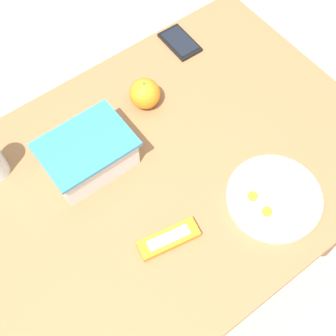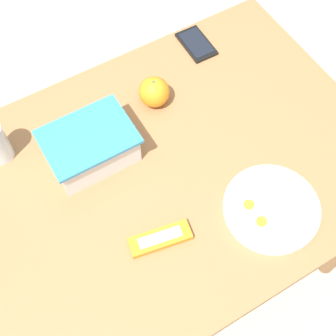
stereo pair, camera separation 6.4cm
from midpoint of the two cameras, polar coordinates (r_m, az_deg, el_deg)
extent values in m
plane|color=#B2A899|center=(1.86, -1.58, -11.09)|extent=(10.00, 10.00, 0.00)
cube|color=#996B42|center=(1.22, -2.37, -0.92)|extent=(1.17, 0.81, 0.03)
cylinder|color=brown|center=(1.85, 5.02, 10.07)|extent=(0.06, 0.06, 0.68)
cube|color=white|center=(1.20, -11.21, 1.49)|extent=(0.21, 0.15, 0.09)
cube|color=beige|center=(1.21, -11.08, 1.09)|extent=(0.19, 0.14, 0.06)
cube|color=#338CC6|center=(1.16, -11.63, 2.75)|extent=(0.23, 0.17, 0.01)
ellipsoid|color=gray|center=(1.18, -13.20, -0.37)|extent=(0.05, 0.05, 0.03)
ellipsoid|color=gray|center=(1.20, -11.30, 1.69)|extent=(0.06, 0.06, 0.03)
ellipsoid|color=gray|center=(1.21, -9.37, 3.59)|extent=(0.05, 0.05, 0.03)
sphere|color=orange|center=(1.29, -4.27, 8.97)|extent=(0.09, 0.09, 0.09)
cylinder|color=#4C662D|center=(1.26, -4.39, 10.12)|extent=(0.01, 0.01, 0.00)
cylinder|color=white|center=(1.18, 11.29, -3.66)|extent=(0.24, 0.24, 0.02)
ellipsoid|color=white|center=(1.17, 12.22, -2.55)|extent=(0.10, 0.08, 0.04)
ellipsoid|color=white|center=(1.14, 10.27, -5.64)|extent=(0.05, 0.04, 0.03)
cylinder|color=#F4A823|center=(1.12, 10.39, -5.33)|extent=(0.03, 0.03, 0.01)
ellipsoid|color=white|center=(1.15, 8.60, -3.83)|extent=(0.05, 0.04, 0.03)
cylinder|color=#F4A823|center=(1.13, 8.71, -3.50)|extent=(0.03, 0.03, 0.01)
cube|color=orange|center=(1.12, -1.56, -8.75)|extent=(0.16, 0.08, 0.02)
cube|color=white|center=(1.11, -1.58, -8.57)|extent=(0.11, 0.05, 0.00)
cube|color=black|center=(1.47, 0.17, 15.01)|extent=(0.08, 0.13, 0.01)
cube|color=black|center=(1.46, 0.17, 15.17)|extent=(0.07, 0.11, 0.00)
camera|label=1|loc=(0.03, -91.55, -2.79)|focal=50.00mm
camera|label=2|loc=(0.03, 88.45, 2.79)|focal=50.00mm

